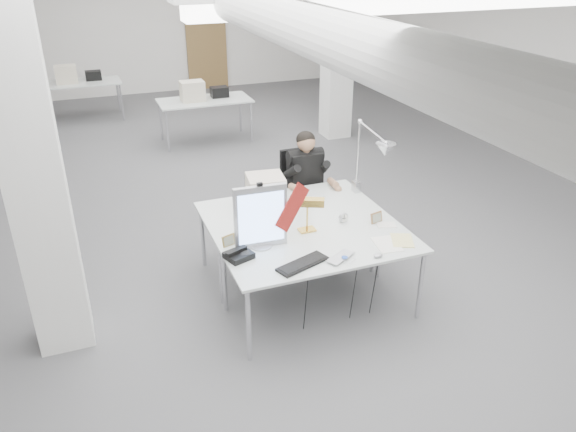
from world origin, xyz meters
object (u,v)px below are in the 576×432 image
at_px(desk_main, 322,247).
at_px(desk_phone, 239,255).
at_px(seated_person, 306,169).
at_px(beige_monitor, 266,192).
at_px(monitor, 260,217).
at_px(laptop, 345,259).
at_px(office_chair, 304,200).
at_px(bankers_lamp, 307,215).
at_px(architect_lamp, 369,162).

bearing_deg(desk_main, desk_phone, 175.53).
relative_size(seated_person, beige_monitor, 2.51).
xyz_separation_m(monitor, laptop, (0.60, -0.50, -0.29)).
bearing_deg(seated_person, monitor, -127.56).
relative_size(desk_main, office_chair, 1.87).
bearing_deg(laptop, seated_person, 48.33).
bearing_deg(office_chair, seated_person, -90.62).
relative_size(desk_main, desk_phone, 8.16).
relative_size(bankers_lamp, architect_lamp, 0.38).
height_order(bankers_lamp, architect_lamp, architect_lamp).
distance_m(laptop, desk_phone, 0.93).
bearing_deg(beige_monitor, architect_lamp, -3.96).
height_order(seated_person, architect_lamp, architect_lamp).
relative_size(office_chair, monitor, 1.61).
bearing_deg(desk_phone, architect_lamp, 3.76).
xyz_separation_m(seated_person, bankers_lamp, (-0.47, -1.17, 0.02)).
relative_size(seated_person, architect_lamp, 1.05).
height_order(desk_main, laptop, laptop).
height_order(monitor, beige_monitor, monitor).
bearing_deg(seated_person, beige_monitor, -142.13).
relative_size(bankers_lamp, beige_monitor, 0.91).
bearing_deg(bankers_lamp, laptop, -56.88).
distance_m(bankers_lamp, architect_lamp, 1.00).
relative_size(monitor, desk_phone, 2.71).
distance_m(desk_phone, beige_monitor, 1.07).
relative_size(laptop, beige_monitor, 0.79).
distance_m(bankers_lamp, beige_monitor, 0.67).
relative_size(desk_main, bankers_lamp, 5.32).
bearing_deg(beige_monitor, office_chair, 48.69).
bearing_deg(monitor, beige_monitor, 70.96).
bearing_deg(beige_monitor, seated_person, 46.16).
height_order(monitor, desk_phone, monitor).
xyz_separation_m(bankers_lamp, desk_phone, (-0.76, -0.26, -0.14)).
relative_size(seated_person, desk_phone, 4.22).
height_order(office_chair, seated_person, seated_person).
height_order(monitor, architect_lamp, architect_lamp).
bearing_deg(desk_main, bankers_lamp, 93.24).
xyz_separation_m(seated_person, laptop, (-0.38, -1.80, -0.13)).
height_order(monitor, bankers_lamp, monitor).
height_order(desk_main, beige_monitor, beige_monitor).
distance_m(laptop, bankers_lamp, 0.65).
height_order(seated_person, beige_monitor, seated_person).
bearing_deg(architect_lamp, seated_person, 102.93).
height_order(office_chair, monitor, monitor).
distance_m(desk_main, desk_phone, 0.78).
distance_m(beige_monitor, architect_lamp, 1.12).
bearing_deg(desk_main, beige_monitor, 102.70).
distance_m(monitor, architect_lamp, 1.49).
xyz_separation_m(laptop, bankers_lamp, (-0.09, 0.63, 0.16)).
relative_size(laptop, bankers_lamp, 0.87).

